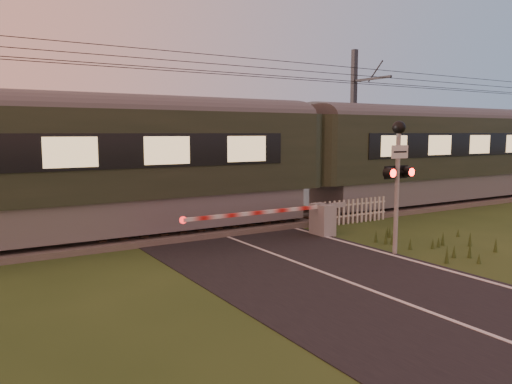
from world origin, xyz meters
TOP-DOWN VIEW (x-y plane):
  - ground at (0.00, 0.00)m, footprint 160.00×160.00m
  - road at (0.02, -0.23)m, footprint 6.00×140.00m
  - track_bed at (0.00, 6.50)m, footprint 140.00×3.40m
  - overhead_wires at (0.00, 6.50)m, footprint 120.00×0.62m
  - train at (4.22, 6.50)m, footprint 46.24×3.19m
  - boom_gate at (2.64, 3.51)m, footprint 6.09×0.81m
  - crossing_signal at (2.98, 0.36)m, footprint 0.95×0.37m
  - picket_fence at (5.14, 4.60)m, footprint 3.64×0.08m
  - catenary_mast at (9.01, 8.73)m, footprint 0.23×2.47m

SIDE VIEW (x-z plane):
  - ground at x=0.00m, z-range 0.00..0.00m
  - road at x=0.02m, z-range 0.00..0.03m
  - track_bed at x=0.00m, z-range -0.13..0.26m
  - picket_fence at x=5.14m, z-range 0.01..0.94m
  - boom_gate at x=2.64m, z-range 0.05..1.13m
  - train at x=4.22m, z-range 0.28..4.60m
  - crossing_signal at x=2.98m, z-range 0.70..4.45m
  - catenary_mast at x=9.01m, z-range 0.14..7.47m
  - overhead_wires at x=0.00m, z-range 5.41..6.04m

